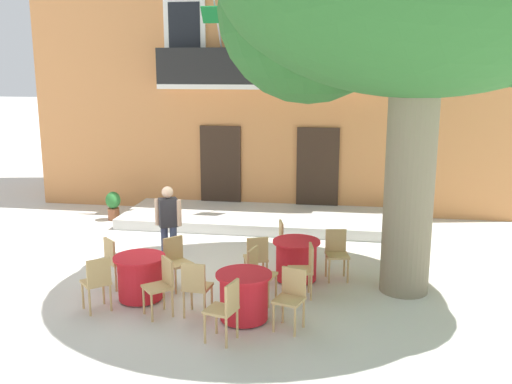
{
  "coord_description": "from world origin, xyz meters",
  "views": [
    {
      "loc": [
        3.03,
        -9.8,
        3.82
      ],
      "look_at": [
        1.17,
        1.55,
        1.3
      ],
      "focal_mm": 40.03,
      "sensor_mm": 36.0,
      "label": 1
    }
  ],
  "objects_px": {
    "cafe_table_front": "(296,260)",
    "cafe_chair_front_0": "(337,251)",
    "cafe_table_middle": "(140,277)",
    "cafe_chair_near_tree_3": "(291,295)",
    "cafe_chair_near_tree_2": "(226,307)",
    "cafe_chair_middle_0": "(162,283)",
    "cafe_table_near_tree": "(244,296)",
    "cafe_chair_front_1": "(286,241)",
    "pedestrian_near_entrance": "(168,222)",
    "cafe_chair_middle_3": "(97,280)",
    "ground_planter_left": "(113,204)",
    "cafe_chair_near_tree_1": "(196,285)",
    "cafe_chair_middle_2": "(116,259)",
    "cafe_chair_near_tree_0": "(258,271)",
    "cafe_chair_middle_1": "(176,259)",
    "cafe_chair_front_3": "(305,267)",
    "cafe_chair_front_2": "(256,256)"
  },
  "relations": [
    {
      "from": "cafe_table_front",
      "to": "cafe_chair_front_0",
      "type": "xyz_separation_m",
      "value": [
        0.72,
        0.23,
        0.14
      ]
    },
    {
      "from": "cafe_chair_near_tree_3",
      "to": "cafe_chair_front_1",
      "type": "xyz_separation_m",
      "value": [
        -0.36,
        2.66,
        0.0
      ]
    },
    {
      "from": "cafe_chair_near_tree_3",
      "to": "cafe_chair_front_2",
      "type": "bearing_deg",
      "value": 115.7
    },
    {
      "from": "cafe_table_near_tree",
      "to": "cafe_chair_near_tree_2",
      "type": "relative_size",
      "value": 0.95
    },
    {
      "from": "cafe_chair_middle_1",
      "to": "cafe_chair_middle_3",
      "type": "relative_size",
      "value": 1.0
    },
    {
      "from": "cafe_chair_near_tree_0",
      "to": "cafe_chair_middle_2",
      "type": "xyz_separation_m",
      "value": [
        -2.57,
        0.2,
        0.0
      ]
    },
    {
      "from": "cafe_table_middle",
      "to": "cafe_chair_front_0",
      "type": "xyz_separation_m",
      "value": [
        3.21,
        1.53,
        0.14
      ]
    },
    {
      "from": "ground_planter_left",
      "to": "cafe_chair_middle_3",
      "type": "bearing_deg",
      "value": -69.34
    },
    {
      "from": "cafe_table_near_tree",
      "to": "cafe_chair_middle_2",
      "type": "relative_size",
      "value": 0.95
    },
    {
      "from": "cafe_chair_middle_1",
      "to": "cafe_table_front",
      "type": "xyz_separation_m",
      "value": [
        2.05,
        0.69,
        -0.14
      ]
    },
    {
      "from": "cafe_chair_near_tree_0",
      "to": "cafe_chair_middle_3",
      "type": "xyz_separation_m",
      "value": [
        -2.46,
        -0.81,
        0.0
      ]
    },
    {
      "from": "cafe_table_middle",
      "to": "cafe_chair_near_tree_3",
      "type": "bearing_deg",
      "value": -14.19
    },
    {
      "from": "cafe_chair_middle_2",
      "to": "pedestrian_near_entrance",
      "type": "xyz_separation_m",
      "value": [
        0.59,
        1.2,
        0.37
      ]
    },
    {
      "from": "cafe_chair_front_0",
      "to": "cafe_chair_front_1",
      "type": "relative_size",
      "value": 1.0
    },
    {
      "from": "cafe_chair_near_tree_2",
      "to": "cafe_chair_middle_0",
      "type": "height_order",
      "value": "same"
    },
    {
      "from": "cafe_chair_near_tree_3",
      "to": "cafe_chair_near_tree_1",
      "type": "bearing_deg",
      "value": 174.62
    },
    {
      "from": "cafe_chair_middle_1",
      "to": "cafe_chair_middle_0",
      "type": "bearing_deg",
      "value": -84.46
    },
    {
      "from": "cafe_table_middle",
      "to": "ground_planter_left",
      "type": "relative_size",
      "value": 1.18
    },
    {
      "from": "cafe_table_near_tree",
      "to": "cafe_chair_middle_2",
      "type": "xyz_separation_m",
      "value": [
        -2.47,
        0.95,
        0.14
      ]
    },
    {
      "from": "cafe_chair_near_tree_3",
      "to": "pedestrian_near_entrance",
      "type": "relative_size",
      "value": 0.57
    },
    {
      "from": "cafe_chair_near_tree_3",
      "to": "cafe_table_front",
      "type": "relative_size",
      "value": 1.05
    },
    {
      "from": "cafe_chair_front_1",
      "to": "ground_planter_left",
      "type": "xyz_separation_m",
      "value": [
        -4.74,
        2.78,
        -0.12
      ]
    },
    {
      "from": "cafe_chair_near_tree_2",
      "to": "cafe_table_front",
      "type": "bearing_deg",
      "value": 73.43
    },
    {
      "from": "cafe_table_middle",
      "to": "cafe_chair_middle_3",
      "type": "bearing_deg",
      "value": -130.76
    },
    {
      "from": "cafe_table_near_tree",
      "to": "cafe_chair_front_0",
      "type": "xyz_separation_m",
      "value": [
        1.35,
        2.03,
        0.14
      ]
    },
    {
      "from": "cafe_chair_near_tree_1",
      "to": "cafe_chair_middle_3",
      "type": "relative_size",
      "value": 1.0
    },
    {
      "from": "cafe_chair_front_0",
      "to": "pedestrian_near_entrance",
      "type": "distance_m",
      "value": 3.26
    },
    {
      "from": "cafe_chair_front_1",
      "to": "pedestrian_near_entrance",
      "type": "distance_m",
      "value": 2.31
    },
    {
      "from": "pedestrian_near_entrance",
      "to": "ground_planter_left",
      "type": "bearing_deg",
      "value": 128.43
    },
    {
      "from": "cafe_chair_near_tree_3",
      "to": "cafe_chair_front_0",
      "type": "bearing_deg",
      "value": 74.28
    },
    {
      "from": "cafe_table_front",
      "to": "cafe_chair_front_1",
      "type": "xyz_separation_m",
      "value": [
        -0.26,
        0.71,
        0.14
      ]
    },
    {
      "from": "cafe_chair_near_tree_3",
      "to": "cafe_chair_middle_1",
      "type": "bearing_deg",
      "value": 149.54
    },
    {
      "from": "cafe_chair_front_0",
      "to": "cafe_chair_middle_3",
      "type": "bearing_deg",
      "value": -150.46
    },
    {
      "from": "cafe_chair_middle_3",
      "to": "cafe_chair_front_1",
      "type": "distance_m",
      "value": 3.75
    },
    {
      "from": "cafe_chair_middle_1",
      "to": "cafe_chair_front_0",
      "type": "bearing_deg",
      "value": 18.37
    },
    {
      "from": "cafe_table_near_tree",
      "to": "cafe_chair_front_0",
      "type": "distance_m",
      "value": 2.45
    },
    {
      "from": "cafe_chair_near_tree_2",
      "to": "cafe_chair_front_3",
      "type": "distance_m",
      "value": 2.07
    },
    {
      "from": "cafe_chair_front_0",
      "to": "cafe_table_front",
      "type": "bearing_deg",
      "value": -162.37
    },
    {
      "from": "cafe_table_near_tree",
      "to": "cafe_table_middle",
      "type": "height_order",
      "value": "same"
    },
    {
      "from": "ground_planter_left",
      "to": "cafe_chair_near_tree_0",
      "type": "bearing_deg",
      "value": -45.44
    },
    {
      "from": "cafe_chair_near_tree_1",
      "to": "cafe_chair_middle_2",
      "type": "bearing_deg",
      "value": 150.8
    },
    {
      "from": "cafe_chair_near_tree_3",
      "to": "cafe_chair_middle_1",
      "type": "height_order",
      "value": "same"
    },
    {
      "from": "cafe_chair_front_0",
      "to": "ground_planter_left",
      "type": "height_order",
      "value": "cafe_chair_front_0"
    },
    {
      "from": "cafe_chair_near_tree_1",
      "to": "cafe_chair_middle_2",
      "type": "xyz_separation_m",
      "value": [
        -1.71,
        0.96,
        0.0
      ]
    },
    {
      "from": "cafe_chair_middle_0",
      "to": "cafe_table_front",
      "type": "height_order",
      "value": "cafe_chair_middle_0"
    },
    {
      "from": "cafe_table_near_tree",
      "to": "cafe_chair_front_1",
      "type": "height_order",
      "value": "cafe_chair_front_1"
    },
    {
      "from": "cafe_chair_middle_0",
      "to": "cafe_chair_front_0",
      "type": "xyz_separation_m",
      "value": [
        2.66,
        2.04,
        0.0
      ]
    },
    {
      "from": "cafe_chair_near_tree_1",
      "to": "cafe_chair_middle_3",
      "type": "height_order",
      "value": "same"
    },
    {
      "from": "cafe_chair_front_2",
      "to": "cafe_chair_front_3",
      "type": "xyz_separation_m",
      "value": [
        0.89,
        -0.4,
        0.0
      ]
    },
    {
      "from": "cafe_chair_middle_2",
      "to": "cafe_chair_near_tree_2",
      "type": "bearing_deg",
      "value": -35.81
    }
  ]
}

